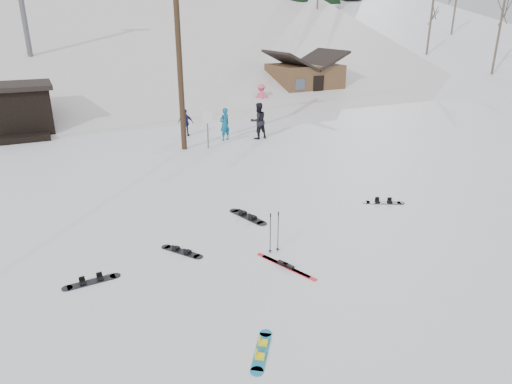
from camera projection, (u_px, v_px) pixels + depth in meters
name	position (u px, v px, depth m)	size (l,w,h in m)	color
ground	(294.00, 315.00, 9.86)	(200.00, 200.00, 0.00)	white
ski_slope	(80.00, 164.00, 60.33)	(60.00, 75.00, 45.00)	silver
ridge_right	(339.00, 135.00, 71.34)	(34.00, 85.00, 36.00)	white
treeline_right	(368.00, 67.00, 59.89)	(20.00, 60.00, 10.00)	black
treeline_crest	(51.00, 54.00, 82.09)	(50.00, 6.00, 10.00)	black
utility_pole	(179.00, 50.00, 20.77)	(2.00, 0.26, 9.00)	#3A2819
trail_sign	(208.00, 123.00, 22.08)	(0.50, 0.09, 1.85)	#595B60
lift_hut	(21.00, 109.00, 24.92)	(3.40, 4.10, 2.75)	black
cabin	(304.00, 80.00, 35.64)	(5.39, 4.40, 3.77)	brown
hero_snowboard	(262.00, 351.00, 8.76)	(0.88, 1.13, 0.09)	#1D8ABD
hero_skis	(286.00, 266.00, 11.76)	(0.77, 1.87, 0.10)	red
ski_poles	(274.00, 232.00, 12.32)	(0.32, 0.09, 1.17)	black
board_scatter_a	(92.00, 281.00, 11.07)	(1.39, 0.33, 0.10)	black
board_scatter_b	(182.00, 251.00, 12.51)	(0.88, 1.20, 0.10)	black
board_scatter_d	(383.00, 202.00, 15.85)	(1.30, 0.86, 0.10)	black
board_scatter_f	(248.00, 216.00, 14.70)	(0.68, 1.63, 0.12)	black
skier_teal	(225.00, 124.00, 23.79)	(0.62, 0.41, 1.70)	#0C5B80
skier_dark	(258.00, 121.00, 24.05)	(0.93, 0.72, 1.91)	black
skier_pink	(261.00, 97.00, 31.90)	(1.13, 0.65, 1.75)	#EC5376
skier_navy	(186.00, 123.00, 24.70)	(0.85, 0.36, 1.46)	#1F1B45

